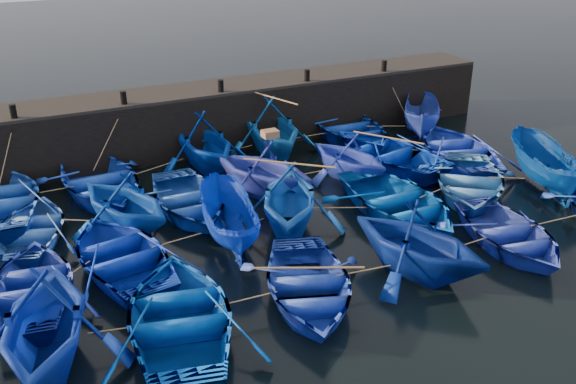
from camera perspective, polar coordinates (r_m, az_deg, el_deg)
name	(u,v)px	position (r m, az deg, el deg)	size (l,w,h in m)	color
ground	(333,252)	(19.87, 4.02, -5.32)	(120.00, 120.00, 0.00)	black
quay_wall	(215,117)	(28.17, -6.49, 6.62)	(26.00, 2.50, 2.50)	black
quay_top	(214,88)	(27.80, -6.62, 9.18)	(26.00, 2.50, 0.12)	black
bollard_0	(13,111)	(25.47, -23.24, 6.61)	(0.24, 0.24, 0.50)	black
bollard_1	(124,98)	(25.89, -14.41, 8.12)	(0.24, 0.24, 0.50)	black
bollard_2	(221,86)	(26.90, -6.00, 9.37)	(0.24, 0.24, 0.50)	black
bollard_3	(307,75)	(28.44, 1.70, 10.34)	(0.24, 0.24, 0.50)	black
bollard_4	(384,66)	(30.44, 8.54, 11.04)	(0.24, 0.24, 0.50)	black
boat_0	(1,198)	(23.96, -24.15, -0.53)	(4.02, 5.62, 1.17)	#133FA0
boat_1	(99,181)	(24.18, -16.42, 0.92)	(3.99, 5.58, 1.16)	#123AC9
boat_2	(204,141)	(25.68, -7.48, 4.52)	(3.78, 4.38, 2.30)	#0030A2
boat_3	(272,127)	(26.87, -1.47, 5.84)	(4.05, 4.70, 2.47)	#0E56A3
boat_4	(350,128)	(28.78, 5.50, 5.66)	(4.03, 5.64, 1.17)	navy
boat_5	(422,117)	(29.96, 11.83, 6.52)	(1.63, 4.32, 1.67)	#233A93
boat_6	(32,228)	(21.77, -21.78, -2.99)	(3.11, 4.35, 0.90)	blue
boat_7	(125,201)	(21.20, -14.32, -0.74)	(3.55, 4.12, 2.17)	#053998
boat_8	(188,199)	(22.26, -8.84, -0.61)	(3.51, 4.91, 1.02)	#1E4EB5
boat_9	(263,167)	(23.02, -2.24, 2.19)	(3.65, 4.23, 2.23)	#2334A3
boat_10	(349,156)	(24.61, 5.42, 3.24)	(3.14, 3.65, 1.92)	blue
boat_11	(387,152)	(26.27, 8.80, 3.57)	(3.97, 5.55, 1.15)	#0127A2
boat_12	(458,149)	(27.16, 14.88, 3.70)	(3.89, 5.44, 1.13)	#1C36C7
boat_13	(33,286)	(18.59, -21.73, -7.75)	(3.38, 4.72, 0.98)	navy
boat_14	(122,255)	(19.22, -14.56, -5.42)	(3.63, 5.08, 1.05)	#04209C
boat_15	(228,220)	(20.01, -5.35, -2.49)	(1.58, 4.20, 1.62)	#03259C
boat_16	(289,197)	(20.68, 0.09, -0.42)	(3.73, 4.33, 2.28)	blue
boat_17	(398,202)	(21.97, 9.77, -0.86)	(3.95, 5.52, 1.15)	#004099
boat_18	(469,181)	(24.19, 15.80, 0.91)	(3.73, 5.22, 1.08)	#2C65AC
boat_19	(544,166)	(25.57, 21.82, 2.14)	(1.70, 4.52, 1.75)	navy
boat_20	(43,321)	(15.82, -20.91, -10.64)	(3.91, 4.54, 2.39)	#0D30AD
boat_21	(181,315)	(16.28, -9.50, -10.73)	(3.92, 5.49, 1.14)	#003B9D
boat_22	(307,285)	(17.30, 1.75, -8.26)	(3.48, 4.86, 1.01)	#1C3AB5
boat_23	(419,240)	(18.47, 11.54, -4.23)	(3.72, 4.32, 2.27)	navy
boat_24	(509,233)	(20.98, 19.08, -3.50)	(3.34, 4.67, 0.97)	#2438A1
wooden_crate	(270,134)	(22.69, -1.60, 5.21)	(0.56, 0.44, 0.25)	brown
mooring_ropes	(273,167)	(23.61, -1.34, 2.20)	(17.90, 11.81, 2.10)	tan
loose_oars	(316,156)	(22.29, 2.50, 3.20)	(9.61, 12.44, 1.52)	#99724C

